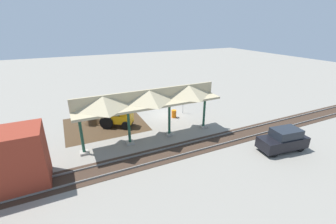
{
  "coord_description": "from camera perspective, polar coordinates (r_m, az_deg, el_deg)",
  "views": [
    {
      "loc": [
        10.6,
        22.73,
        10.29
      ],
      "look_at": [
        1.2,
        2.92,
        1.6
      ],
      "focal_mm": 24.0,
      "sensor_mm": 36.0,
      "label": 1
    }
  ],
  "objects": [
    {
      "name": "ground_plane",
      "position": [
        27.11,
        -0.35,
        -0.69
      ],
      "size": [
        120.0,
        120.0,
        0.0
      ],
      "primitive_type": "plane",
      "color": "gray"
    },
    {
      "name": "dirt_work_zone",
      "position": [
        25.43,
        -15.62,
        -3.09
      ],
      "size": [
        8.32,
        7.0,
        0.01
      ],
      "primitive_type": "cube",
      "color": "#42301E",
      "rests_on": "ground"
    },
    {
      "name": "platform_canopy",
      "position": [
        19.99,
        -4.82,
        3.7
      ],
      "size": [
        13.19,
        3.2,
        4.9
      ],
      "color": "#9E998E",
      "rests_on": "ground"
    },
    {
      "name": "rail_tracks",
      "position": [
        20.87,
        9.04,
        -8.12
      ],
      "size": [
        60.0,
        2.58,
        0.15
      ],
      "color": "slate",
      "rests_on": "ground"
    },
    {
      "name": "stop_sign",
      "position": [
        27.08,
        3.85,
        2.84
      ],
      "size": [
        0.64,
        0.46,
        2.22
      ],
      "color": "gray",
      "rests_on": "ground"
    },
    {
      "name": "backhoe",
      "position": [
        24.24,
        -13.1,
        -0.84
      ],
      "size": [
        5.0,
        3.81,
        2.82
      ],
      "color": "orange",
      "rests_on": "ground"
    },
    {
      "name": "dirt_mound",
      "position": [
        26.26,
        -18.52,
        -2.65
      ],
      "size": [
        3.77,
        3.77,
        2.25
      ],
      "primitive_type": "cone",
      "color": "#42301E",
      "rests_on": "ground"
    },
    {
      "name": "brick_utility_building",
      "position": [
        18.07,
        -36.24,
        -10.17
      ],
      "size": [
        4.92,
        2.88,
        4.08
      ],
      "primitive_type": "cube",
      "color": "maroon",
      "rests_on": "ground"
    },
    {
      "name": "distant_parked_car",
      "position": [
        21.77,
        27.23,
        -6.29
      ],
      "size": [
        4.39,
        2.27,
        1.98
      ],
      "color": "black",
      "rests_on": "ground"
    },
    {
      "name": "traffic_barrel",
      "position": [
        26.19,
        1.5,
        -0.46
      ],
      "size": [
        0.56,
        0.56,
        0.9
      ],
      "primitive_type": "cylinder",
      "color": "orange",
      "rests_on": "ground"
    }
  ]
}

